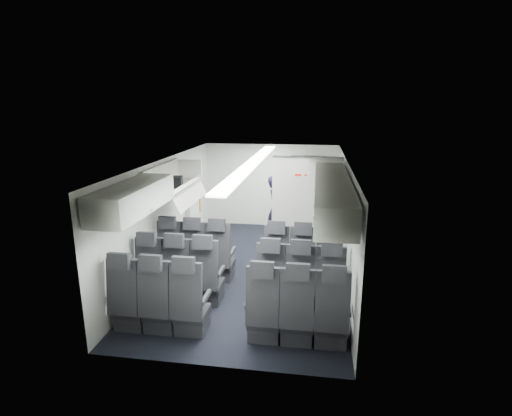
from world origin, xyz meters
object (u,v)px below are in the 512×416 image
(seat_row_mid, at_px, (239,282))
(seat_row_rear, at_px, (226,310))
(seat_row_front, at_px, (248,261))
(galley_unit, at_px, (307,194))
(boarding_door, at_px, (194,201))
(flight_attendant, at_px, (276,210))
(carry_on_bag, at_px, (172,182))

(seat_row_mid, distance_m, seat_row_rear, 0.90)
(seat_row_front, xyz_separation_m, seat_row_mid, (0.00, -0.90, 0.00))
(seat_row_front, height_order, galley_unit, galley_unit)
(seat_row_mid, bearing_deg, boarding_door, 118.77)
(seat_row_front, height_order, seat_row_mid, same)
(seat_row_rear, xyz_separation_m, flight_attendant, (0.28, 3.91, 0.40))
(seat_row_rear, height_order, boarding_door, boarding_door)
(seat_row_rear, bearing_deg, boarding_door, 112.87)
(carry_on_bag, bearing_deg, galley_unit, 41.83)
(seat_row_rear, bearing_deg, seat_row_mid, 90.00)
(seat_row_mid, xyz_separation_m, boarding_door, (-1.64, 2.99, 0.55))
(seat_row_mid, xyz_separation_m, seat_row_rear, (0.00, -0.90, 0.00))
(seat_row_mid, relative_size, galley_unit, 1.75)
(carry_on_bag, bearing_deg, seat_row_rear, -64.68)
(galley_unit, bearing_deg, boarding_door, -155.72)
(seat_row_mid, distance_m, carry_on_bag, 2.25)
(seat_row_front, relative_size, carry_on_bag, 9.33)
(seat_row_rear, relative_size, flight_attendant, 2.08)
(seat_row_front, xyz_separation_m, boarding_door, (-1.64, 2.09, 0.55))
(seat_row_mid, height_order, seat_row_rear, same)
(seat_row_rear, relative_size, galley_unit, 1.75)
(galley_unit, height_order, flight_attendant, galley_unit)
(seat_row_front, bearing_deg, flight_attendant, 82.38)
(galley_unit, height_order, boarding_door, galley_unit)
(seat_row_rear, relative_size, boarding_door, 1.79)
(seat_row_rear, height_order, carry_on_bag, carry_on_bag)
(boarding_door, height_order, flight_attendant, boarding_door)
(boarding_door, distance_m, carry_on_bag, 2.09)
(boarding_door, xyz_separation_m, carry_on_bag, (0.21, -1.91, 0.82))
(seat_row_front, relative_size, galley_unit, 1.75)
(galley_unit, distance_m, boarding_door, 2.84)
(boarding_door, bearing_deg, seat_row_front, -51.84)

